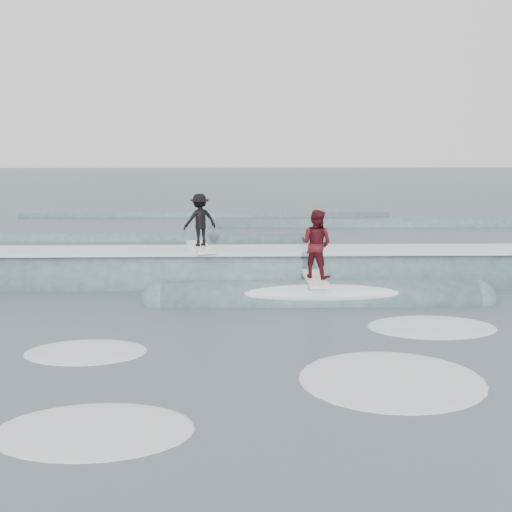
{
  "coord_description": "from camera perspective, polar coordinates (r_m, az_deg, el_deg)",
  "views": [
    {
      "loc": [
        -0.36,
        -11.81,
        4.62
      ],
      "look_at": [
        0.0,
        5.17,
        1.1
      ],
      "focal_mm": 40.0,
      "sensor_mm": 36.0,
      "label": 1
    }
  ],
  "objects": [
    {
      "name": "surfer_black",
      "position": [
        18.22,
        -5.63,
        3.38
      ],
      "size": [
        1.23,
        2.07,
        1.76
      ],
      "color": "white",
      "rests_on": "ground"
    },
    {
      "name": "whitewater",
      "position": [
        11.82,
        4.56,
        -11.34
      ],
      "size": [
        15.72,
        6.85,
        0.1
      ],
      "color": "white",
      "rests_on": "ground"
    },
    {
      "name": "surfer_red",
      "position": [
        16.19,
        6.02,
        0.96
      ],
      "size": [
        1.19,
        2.01,
        2.04
      ],
      "color": "white",
      "rests_on": "ground"
    },
    {
      "name": "far_swells",
      "position": [
        29.84,
        0.57,
        2.8
      ],
      "size": [
        38.53,
        8.65,
        0.8
      ],
      "color": "#37565D",
      "rests_on": "ground"
    },
    {
      "name": "breaking_wave",
      "position": [
        18.16,
        1.05,
        -2.89
      ],
      "size": [
        22.09,
        3.86,
        2.16
      ],
      "color": "#37565D",
      "rests_on": "ground"
    },
    {
      "name": "ground",
      "position": [
        12.69,
        0.5,
        -9.64
      ],
      "size": [
        160.0,
        160.0,
        0.0
      ],
      "primitive_type": "plane",
      "color": "#3D5259",
      "rests_on": "ground"
    }
  ]
}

